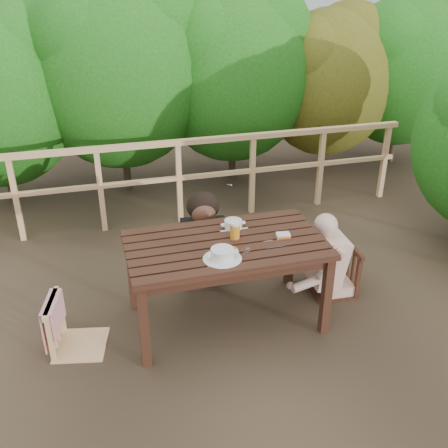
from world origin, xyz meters
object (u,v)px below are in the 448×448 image
object	(u,v)px
soup_near	(222,255)
beer_glass	(235,231)
diner_right	(340,227)
table	(226,282)
bread_roll	(231,250)
woman	(201,206)
soup_far	(233,225)
tumbler	(246,253)
butter_tub	(283,236)
chair_left	(75,303)
chair_right	(335,251)
chair_far	(202,231)

from	to	relation	value
soup_near	beer_glass	size ratio (longest dim) A/B	1.87
diner_right	table	bearing A→B (deg)	101.31
diner_right	bread_roll	xyz separation A→B (m)	(-1.13, -0.34, 0.12)
woman	beer_glass	size ratio (longest dim) A/B	8.63
soup_far	beer_glass	bearing A→B (deg)	-102.22
soup_far	bread_roll	bearing A→B (deg)	-108.87
beer_glass	woman	bearing A→B (deg)	96.03
tumbler	butter_tub	size ratio (longest dim) A/B	0.62
chair_left	chair_right	bearing A→B (deg)	-73.13
butter_tub	soup_far	bearing A→B (deg)	147.75
table	soup_near	xyz separation A→B (m)	(-0.10, -0.25, 0.42)
soup_near	beer_glass	world-z (taller)	beer_glass
chair_right	soup_far	world-z (taller)	chair_right
chair_far	chair_right	bearing A→B (deg)	-24.17
bread_roll	table	bearing A→B (deg)	88.05
woman	soup_near	size ratio (longest dim) A/B	4.61
chair_left	chair_right	xyz separation A→B (m)	(2.32, 0.20, -0.00)
chair_far	tumbler	distance (m)	1.16
bread_roll	chair_left	bearing A→B (deg)	173.74
woman	soup_near	bearing A→B (deg)	93.06
woman	beer_glass	xyz separation A→B (m)	(0.09, -0.83, 0.13)
chair_right	diner_right	distance (m)	0.24
table	soup_near	bearing A→B (deg)	-111.36
chair_far	diner_right	size ratio (longest dim) A/B	0.65
butter_tub	tumbler	bearing A→B (deg)	-146.35
woman	chair_left	bearing A→B (deg)	44.58
beer_glass	tumbler	xyz separation A→B (m)	(0.01, -0.29, -0.05)
chair_far	chair_right	world-z (taller)	chair_far
chair_far	beer_glass	bearing A→B (deg)	-75.67
chair_left	chair_right	world-z (taller)	chair_left
diner_right	soup_far	size ratio (longest dim) A/B	5.19
woman	soup_far	xyz separation A→B (m)	(0.13, -0.64, 0.10)
chair_left	soup_near	distance (m)	1.21
table	bread_roll	size ratio (longest dim) A/B	14.49
beer_glass	tumbler	distance (m)	0.29
diner_right	soup_far	bearing A→B (deg)	89.12
chair_left	chair_right	size ratio (longest dim) A/B	1.01
woman	tumbler	size ratio (longest dim) A/B	19.79
chair_right	table	bearing A→B (deg)	-78.46
chair_left	chair_far	size ratio (longest dim) A/B	0.99
chair_left	beer_glass	size ratio (longest dim) A/B	5.26
butter_tub	soup_near	bearing A→B (deg)	-154.68
chair_far	tumbler	xyz separation A→B (m)	(0.09, -1.10, 0.35)
table	diner_right	world-z (taller)	diner_right
tumbler	woman	bearing A→B (deg)	94.77
chair_right	woman	bearing A→B (deg)	-120.18
table	bread_roll	xyz separation A→B (m)	(-0.01, -0.17, 0.41)
table	tumbler	bearing A→B (deg)	-68.34
chair_right	beer_glass	distance (m)	1.09
chair_right	chair_left	bearing A→B (deg)	-82.11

